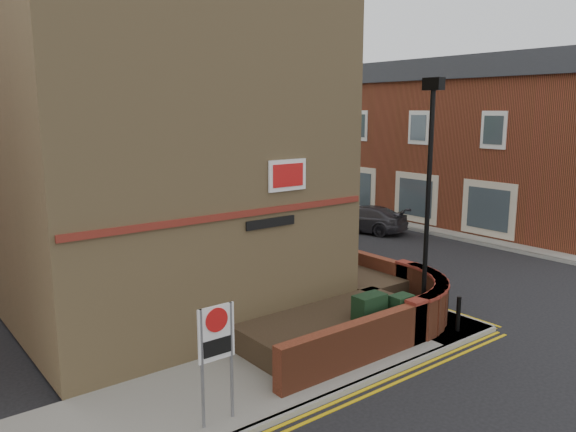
# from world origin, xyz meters

# --- Properties ---
(ground) EXTENTS (120.00, 120.00, 0.00)m
(ground) POSITION_xyz_m (0.00, 0.00, 0.00)
(ground) COLOR black
(ground) RESTS_ON ground
(pavement_corner) EXTENTS (13.00, 3.00, 0.12)m
(pavement_corner) POSITION_xyz_m (-3.50, 1.50, 0.06)
(pavement_corner) COLOR gray
(pavement_corner) RESTS_ON ground
(pavement_main) EXTENTS (2.00, 32.00, 0.12)m
(pavement_main) POSITION_xyz_m (2.00, 16.00, 0.06)
(pavement_main) COLOR gray
(pavement_main) RESTS_ON ground
(pavement_far) EXTENTS (4.00, 40.00, 0.12)m
(pavement_far) POSITION_xyz_m (13.00, 13.00, 0.06)
(pavement_far) COLOR gray
(pavement_far) RESTS_ON ground
(kerb_side) EXTENTS (13.00, 0.15, 0.12)m
(kerb_side) POSITION_xyz_m (-3.50, 0.00, 0.06)
(kerb_side) COLOR gray
(kerb_side) RESTS_ON ground
(kerb_main_near) EXTENTS (0.15, 32.00, 0.12)m
(kerb_main_near) POSITION_xyz_m (3.00, 16.00, 0.06)
(kerb_main_near) COLOR gray
(kerb_main_near) RESTS_ON ground
(kerb_main_far) EXTENTS (0.15, 40.00, 0.12)m
(kerb_main_far) POSITION_xyz_m (11.00, 13.00, 0.06)
(kerb_main_far) COLOR gray
(kerb_main_far) RESTS_ON ground
(yellow_lines_side) EXTENTS (13.00, 0.28, 0.01)m
(yellow_lines_side) POSITION_xyz_m (-3.50, -0.25, 0.01)
(yellow_lines_side) COLOR gold
(yellow_lines_side) RESTS_ON ground
(yellow_lines_main) EXTENTS (0.28, 32.00, 0.01)m
(yellow_lines_main) POSITION_xyz_m (3.25, 16.00, 0.01)
(yellow_lines_main) COLOR gold
(yellow_lines_main) RESTS_ON ground
(corner_building) EXTENTS (8.95, 10.40, 13.60)m
(corner_building) POSITION_xyz_m (-2.84, 8.00, 6.23)
(corner_building) COLOR tan
(corner_building) RESTS_ON ground
(garden_wall) EXTENTS (6.80, 6.00, 1.20)m
(garden_wall) POSITION_xyz_m (0.00, 2.50, 0.00)
(garden_wall) COLOR brown
(garden_wall) RESTS_ON ground
(lamppost) EXTENTS (0.25, 0.50, 6.30)m
(lamppost) POSITION_xyz_m (1.60, 1.20, 3.34)
(lamppost) COLOR black
(lamppost) RESTS_ON pavement_corner
(utility_cabinet_large) EXTENTS (0.80, 0.45, 1.20)m
(utility_cabinet_large) POSITION_xyz_m (-0.30, 1.30, 0.72)
(utility_cabinet_large) COLOR black
(utility_cabinet_large) RESTS_ON pavement_corner
(utility_cabinet_small) EXTENTS (0.55, 0.40, 1.10)m
(utility_cabinet_small) POSITION_xyz_m (0.50, 1.00, 0.67)
(utility_cabinet_small) COLOR black
(utility_cabinet_small) RESTS_ON pavement_corner
(bollard_near) EXTENTS (0.11, 0.11, 0.90)m
(bollard_near) POSITION_xyz_m (2.00, 0.40, 0.57)
(bollard_near) COLOR black
(bollard_near) RESTS_ON pavement_corner
(bollard_far) EXTENTS (0.11, 0.11, 0.90)m
(bollard_far) POSITION_xyz_m (2.60, 1.20, 0.57)
(bollard_far) COLOR black
(bollard_far) RESTS_ON pavement_corner
(zone_sign) EXTENTS (0.72, 0.07, 2.20)m
(zone_sign) POSITION_xyz_m (-5.00, 0.50, 1.64)
(zone_sign) COLOR slate
(zone_sign) RESTS_ON pavement_corner
(far_terrace) EXTENTS (5.40, 30.40, 8.00)m
(far_terrace) POSITION_xyz_m (14.50, 17.00, 4.04)
(far_terrace) COLOR brown
(far_terrace) RESTS_ON ground
(far_terrace_cream) EXTENTS (5.40, 12.40, 8.00)m
(far_terrace_cream) POSITION_xyz_m (14.50, 38.00, 4.05)
(far_terrace_cream) COLOR beige
(far_terrace_cream) RESTS_ON ground
(tree_near) EXTENTS (3.64, 3.65, 6.70)m
(tree_near) POSITION_xyz_m (2.00, 14.05, 4.70)
(tree_near) COLOR #382B1E
(tree_near) RESTS_ON pavement_main
(tree_mid) EXTENTS (4.03, 4.03, 7.42)m
(tree_mid) POSITION_xyz_m (2.00, 22.05, 5.20)
(tree_mid) COLOR #382B1E
(tree_mid) RESTS_ON pavement_main
(tree_far) EXTENTS (3.81, 3.81, 7.00)m
(tree_far) POSITION_xyz_m (2.00, 30.05, 4.91)
(tree_far) COLOR #382B1E
(tree_far) RESTS_ON pavement_main
(traffic_light_assembly) EXTENTS (0.20, 0.16, 4.20)m
(traffic_light_assembly) POSITION_xyz_m (2.40, 25.00, 2.78)
(traffic_light_assembly) COLOR black
(traffic_light_assembly) RESTS_ON pavement_main
(silver_car_near) EXTENTS (2.19, 4.48, 1.41)m
(silver_car_near) POSITION_xyz_m (4.09, 10.58, 0.71)
(silver_car_near) COLOR gray
(silver_car_near) RESTS_ON ground
(red_car_main) EXTENTS (3.11, 4.97, 1.28)m
(red_car_main) POSITION_xyz_m (4.63, 16.00, 0.64)
(red_car_main) COLOR maroon
(red_car_main) RESTS_ON ground
(grey_car_far) EXTENTS (3.02, 4.55, 1.22)m
(grey_car_far) POSITION_xyz_m (9.00, 10.67, 0.61)
(grey_car_far) COLOR #333137
(grey_car_far) RESTS_ON ground
(silver_car_far) EXTENTS (1.80, 4.20, 1.42)m
(silver_car_far) POSITION_xyz_m (9.00, 14.55, 0.71)
(silver_car_far) COLOR gray
(silver_car_far) RESTS_ON ground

